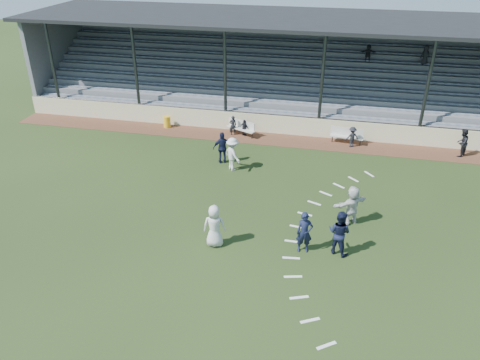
% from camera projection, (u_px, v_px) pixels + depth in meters
% --- Properties ---
extents(ground, '(90.00, 90.00, 0.00)m').
position_uv_depth(ground, '(227.00, 233.00, 20.30)').
color(ground, '#213214').
rests_on(ground, ground).
extents(cinder_track, '(34.00, 2.00, 0.02)m').
position_uv_depth(cinder_track, '(268.00, 139.00, 29.30)').
color(cinder_track, '#4F2D1F').
rests_on(cinder_track, ground).
extents(retaining_wall, '(34.00, 0.18, 1.20)m').
position_uv_depth(retaining_wall, '(271.00, 124.00, 29.92)').
color(retaining_wall, beige).
rests_on(retaining_wall, ground).
extents(bench_left, '(1.99, 1.23, 0.95)m').
position_uv_depth(bench_left, '(241.00, 126.00, 29.60)').
color(bench_left, beige).
rests_on(bench_left, cinder_track).
extents(bench_right, '(2.03, 0.68, 0.95)m').
position_uv_depth(bench_right, '(347.00, 134.00, 28.48)').
color(bench_right, beige).
rests_on(bench_right, cinder_track).
extents(trash_bin, '(0.46, 0.46, 0.74)m').
position_uv_depth(trash_bin, '(167.00, 122.00, 30.83)').
color(trash_bin, yellow).
rests_on(trash_bin, cinder_track).
extents(football, '(0.21, 0.21, 0.21)m').
position_uv_depth(football, '(215.00, 219.00, 21.05)').
color(football, '#BE580B').
rests_on(football, ground).
extents(player_white_lead, '(1.00, 0.74, 1.88)m').
position_uv_depth(player_white_lead, '(214.00, 226.00, 19.11)').
color(player_white_lead, silver).
rests_on(player_white_lead, ground).
extents(player_navy_lead, '(0.73, 0.56, 1.80)m').
position_uv_depth(player_navy_lead, '(304.00, 233.00, 18.76)').
color(player_navy_lead, black).
rests_on(player_navy_lead, ground).
extents(player_navy_mid, '(1.16, 1.05, 1.94)m').
position_uv_depth(player_navy_mid, '(339.00, 233.00, 18.64)').
color(player_navy_mid, black).
rests_on(player_navy_mid, ground).
extents(player_white_wing, '(1.35, 1.33, 1.86)m').
position_uv_depth(player_white_wing, '(233.00, 154.00, 25.17)').
color(player_white_wing, silver).
rests_on(player_white_wing, ground).
extents(player_navy_wing, '(1.16, 0.82, 1.82)m').
position_uv_depth(player_navy_wing, '(223.00, 148.00, 25.95)').
color(player_navy_wing, black).
rests_on(player_navy_wing, ground).
extents(player_white_back, '(1.69, 1.50, 1.86)m').
position_uv_depth(player_white_back, '(352.00, 205.00, 20.55)').
color(player_white_back, silver).
rests_on(player_white_back, ground).
extents(official, '(0.95, 1.01, 1.65)m').
position_uv_depth(official, '(462.00, 143.00, 26.72)').
color(official, black).
rests_on(official, cinder_track).
extents(sub_left_near, '(0.54, 0.46, 1.26)m').
position_uv_depth(sub_left_near, '(233.00, 125.00, 29.59)').
color(sub_left_near, black).
rests_on(sub_left_near, cinder_track).
extents(sub_left_far, '(0.67, 0.49, 1.05)m').
position_uv_depth(sub_left_far, '(244.00, 128.00, 29.49)').
color(sub_left_far, black).
rests_on(sub_left_far, cinder_track).
extents(sub_right, '(0.93, 0.76, 1.26)m').
position_uv_depth(sub_right, '(352.00, 137.00, 27.95)').
color(sub_right, black).
rests_on(sub_right, cinder_track).
extents(grandstand, '(34.60, 9.00, 6.61)m').
position_uv_depth(grandstand, '(282.00, 79.00, 33.20)').
color(grandstand, slate).
rests_on(grandstand, ground).
extents(penalty_arc, '(3.89, 14.63, 0.01)m').
position_uv_depth(penalty_arc, '(323.00, 245.00, 19.51)').
color(penalty_arc, white).
rests_on(penalty_arc, ground).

